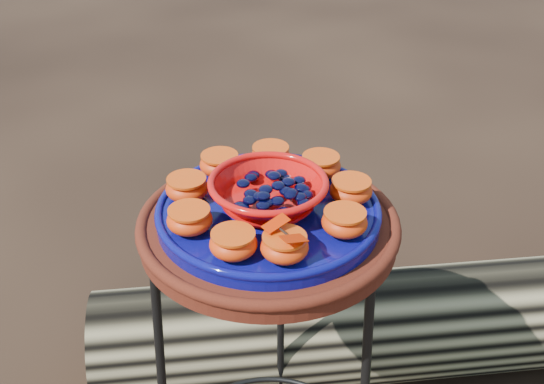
# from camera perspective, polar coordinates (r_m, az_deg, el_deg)

# --- Properties ---
(plant_stand) EXTENTS (0.44, 0.44, 0.70)m
(plant_stand) POSITION_cam_1_polar(r_m,az_deg,el_deg) (1.37, -0.26, -15.79)
(plant_stand) COLOR black
(plant_stand) RESTS_ON ground
(terracotta_saucer) EXTENTS (0.42, 0.42, 0.03)m
(terracotta_saucer) POSITION_cam_1_polar(r_m,az_deg,el_deg) (1.12, -0.31, -3.06)
(terracotta_saucer) COLOR #42150D
(terracotta_saucer) RESTS_ON plant_stand
(cobalt_plate) EXTENTS (0.36, 0.36, 0.02)m
(cobalt_plate) POSITION_cam_1_polar(r_m,az_deg,el_deg) (1.11, -0.31, -1.82)
(cobalt_plate) COLOR #00064B
(cobalt_plate) RESTS_ON terracotta_saucer
(red_bowl) EXTENTS (0.18, 0.18, 0.05)m
(red_bowl) POSITION_cam_1_polar(r_m,az_deg,el_deg) (1.09, -0.32, -0.19)
(red_bowl) COLOR red
(red_bowl) RESTS_ON cobalt_plate
(glass_gems) EXTENTS (0.14, 0.14, 0.02)m
(glass_gems) POSITION_cam_1_polar(r_m,az_deg,el_deg) (1.07, -0.32, 1.51)
(glass_gems) COLOR black
(glass_gems) RESTS_ON red_bowl
(orange_half_0) EXTENTS (0.07, 0.07, 0.04)m
(orange_half_0) POSITION_cam_1_polar(r_m,az_deg,el_deg) (0.98, 1.05, -4.63)
(orange_half_0) COLOR red
(orange_half_0) RESTS_ON cobalt_plate
(orange_half_1) EXTENTS (0.07, 0.07, 0.04)m
(orange_half_1) POSITION_cam_1_polar(r_m,az_deg,el_deg) (1.04, 6.08, -2.54)
(orange_half_1) COLOR red
(orange_half_1) RESTS_ON cobalt_plate
(orange_half_2) EXTENTS (0.07, 0.07, 0.04)m
(orange_half_2) POSITION_cam_1_polar(r_m,az_deg,el_deg) (1.11, 6.61, 0.11)
(orange_half_2) COLOR red
(orange_half_2) RESTS_ON cobalt_plate
(orange_half_3) EXTENTS (0.07, 0.07, 0.04)m
(orange_half_3) POSITION_cam_1_polar(r_m,az_deg,el_deg) (1.18, 4.09, 2.20)
(orange_half_3) COLOR red
(orange_half_3) RESTS_ON cobalt_plate
(orange_half_4) EXTENTS (0.07, 0.07, 0.04)m
(orange_half_4) POSITION_cam_1_polar(r_m,az_deg,el_deg) (1.21, -0.11, 3.00)
(orange_half_4) COLOR red
(orange_half_4) RESTS_ON cobalt_plate
(orange_half_5) EXTENTS (0.07, 0.07, 0.04)m
(orange_half_5) POSITION_cam_1_polar(r_m,az_deg,el_deg) (1.18, -4.39, 2.31)
(orange_half_5) COLOR red
(orange_half_5) RESTS_ON cobalt_plate
(orange_half_6) EXTENTS (0.07, 0.07, 0.04)m
(orange_half_6) POSITION_cam_1_polar(r_m,az_deg,el_deg) (1.12, -7.12, 0.30)
(orange_half_6) COLOR red
(orange_half_6) RESTS_ON cobalt_plate
(orange_half_7) EXTENTS (0.07, 0.07, 0.04)m
(orange_half_7) POSITION_cam_1_polar(r_m,az_deg,el_deg) (1.04, -6.91, -2.34)
(orange_half_7) COLOR red
(orange_half_7) RESTS_ON cobalt_plate
(orange_half_8) EXTENTS (0.07, 0.07, 0.04)m
(orange_half_8) POSITION_cam_1_polar(r_m,az_deg,el_deg) (0.99, -3.25, -4.37)
(orange_half_8) COLOR red
(orange_half_8) RESTS_ON cobalt_plate
(butterfly) EXTENTS (0.10, 0.09, 0.01)m
(butterfly) POSITION_cam_1_polar(r_m,az_deg,el_deg) (0.96, 1.07, -3.36)
(butterfly) COLOR #BF1F00
(butterfly) RESTS_ON orange_half_0
(driftwood_log) EXTENTS (1.60, 0.77, 0.29)m
(driftwood_log) POSITION_cam_1_polar(r_m,az_deg,el_deg) (1.82, 10.82, -10.76)
(driftwood_log) COLOR black
(driftwood_log) RESTS_ON ground
(foliage_left) EXTENTS (0.24, 0.24, 0.12)m
(foliage_left) POSITION_cam_1_polar(r_m,az_deg,el_deg) (1.80, -11.31, -15.26)
(foliage_left) COLOR #1E4118
(foliage_left) RESTS_ON ground
(foliage_back) EXTENTS (0.31, 0.31, 0.16)m
(foliage_back) POSITION_cam_1_polar(r_m,az_deg,el_deg) (2.04, -3.07, -7.15)
(foliage_back) COLOR #1E4118
(foliage_back) RESTS_ON ground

